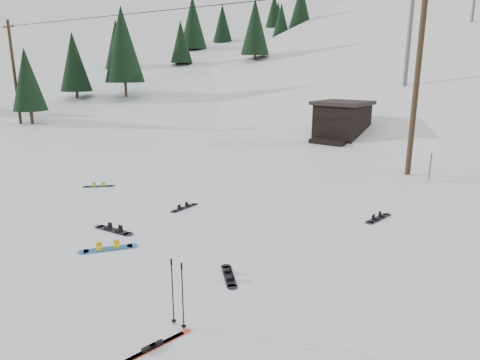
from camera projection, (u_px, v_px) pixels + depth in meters
The scene contains 16 objects.
ground at pixel (148, 261), 11.27m from camera, with size 200.00×200.00×0.00m, color white.
ridge_left at pixel (242, 166), 72.03m from camera, with size 34.00×85.00×38.00m, color white.
treeline_left at pixel (218, 103), 62.04m from camera, with size 20.00×64.00×10.00m, color black, non-canonical shape.
utility_pole at pixel (418, 74), 19.30m from camera, with size 2.00×0.26×9.00m.
utility_pole_left at pixel (14, 71), 37.98m from camera, with size 2.00×0.26×9.00m.
trail_sign at pixel (432, 152), 19.17m from camera, with size 0.50×0.09×1.85m.
lift_hut at pixel (341, 121), 29.63m from camera, with size 3.40×4.10×2.75m.
lift_tower_near at pixel (410, 30), 34.13m from camera, with size 2.20×0.36×8.00m.
hero_snowboard at pixel (108, 248), 11.99m from camera, with size 0.99×1.42×0.11m.
hero_skis at pixel (152, 347), 7.74m from camera, with size 0.31×1.66×0.09m.
ski_poles at pixel (178, 294), 8.23m from camera, with size 0.39×0.10×1.41m.
board_scatter_a at pixel (113, 230), 13.36m from camera, with size 1.57×0.48×0.11m.
board_scatter_b at pixel (184, 208), 15.52m from camera, with size 0.30×1.33×0.09m.
board_scatter_c at pixel (99, 186), 18.35m from camera, with size 0.99×1.05×0.09m.
board_scatter_d at pixel (229, 276), 10.42m from camera, with size 1.07×0.96×0.09m.
board_scatter_f at pixel (379, 218), 14.41m from camera, with size 0.41×1.46×0.10m.
Camera 1 is at (8.45, -6.45, 4.92)m, focal length 32.00 mm.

